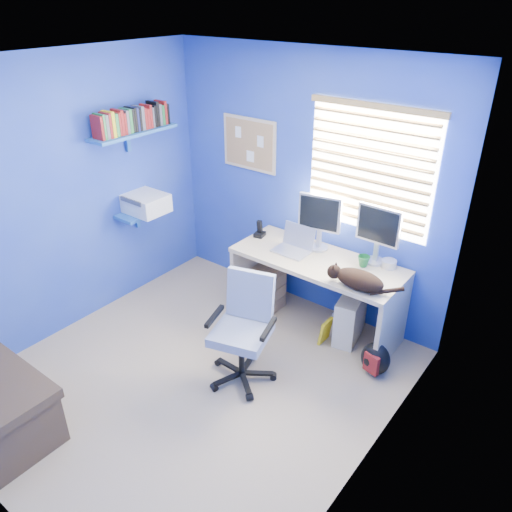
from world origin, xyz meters
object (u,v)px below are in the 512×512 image
Objects in this scene: tower_pc at (350,317)px; desk at (316,294)px; laptop at (292,241)px; office_chair at (244,342)px; cat at (359,280)px.

desk is at bearing 176.49° from tower_pc.
laptop is 1.07m from office_chair.
desk is 0.55m from laptop.
laptop is 0.78× the size of cat.
desk is at bearing 149.75° from cat.
cat is (0.52, -0.21, 0.45)m from desk.
laptop is at bearing 176.04° from tower_pc.
desk is at bearing 6.66° from laptop.
laptop is at bearing 159.15° from cat.
tower_pc is (-0.17, 0.26, -0.59)m from cat.
desk is 1.72× the size of office_chair.
office_chair is (0.17, -0.93, -0.51)m from laptop.
cat is at bearing -68.92° from tower_pc.
cat is at bearing -22.50° from desk.
desk is at bearing 83.89° from office_chair.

